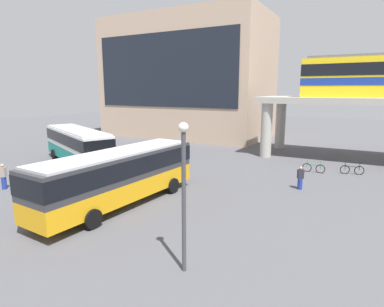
% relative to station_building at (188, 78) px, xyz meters
% --- Properties ---
extents(ground_plane, '(120.00, 120.00, 0.00)m').
position_rel_station_building_xyz_m(ground_plane, '(10.33, -16.92, -8.30)').
color(ground_plane, '#515156').
extents(station_building, '(22.80, 12.88, 16.60)m').
position_rel_station_building_xyz_m(station_building, '(0.00, 0.00, 0.00)').
color(station_building, tan).
rests_on(station_building, ground_plane).
extents(bus_main, '(3.33, 11.19, 3.22)m').
position_rel_station_building_xyz_m(bus_main, '(11.31, -28.16, -6.31)').
color(bus_main, orange).
rests_on(bus_main, ground_plane).
extents(bus_secondary, '(11.10, 6.88, 3.22)m').
position_rel_station_building_xyz_m(bus_secondary, '(0.89, -21.82, -6.31)').
color(bus_secondary, teal).
rests_on(bus_secondary, ground_plane).
extents(bicycle_green, '(1.79, 0.06, 1.04)m').
position_rel_station_building_xyz_m(bicycle_green, '(20.06, -14.60, -7.94)').
color(bicycle_green, black).
rests_on(bicycle_green, ground_plane).
extents(bicycle_black, '(1.76, 0.44, 1.04)m').
position_rel_station_building_xyz_m(bicycle_black, '(22.85, -13.74, -7.94)').
color(bicycle_black, black).
rests_on(bicycle_black, ground_plane).
extents(pedestrian_walking_across, '(0.47, 0.38, 1.76)m').
position_rel_station_building_xyz_m(pedestrian_walking_across, '(2.24, -29.53, -7.47)').
color(pedestrian_walking_across, navy).
rests_on(pedestrian_walking_across, ground_plane).
extents(pedestrian_by_bike_rack, '(0.48, 0.43, 1.59)m').
position_rel_station_building_xyz_m(pedestrian_by_bike_rack, '(19.96, -19.89, -7.56)').
color(pedestrian_by_bike_rack, navy).
rests_on(pedestrian_by_bike_rack, ground_plane).
extents(lamp_post, '(0.36, 0.36, 5.58)m').
position_rel_station_building_xyz_m(lamp_post, '(18.11, -32.39, -4.96)').
color(lamp_post, '#3F3F44').
rests_on(lamp_post, ground_plane).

